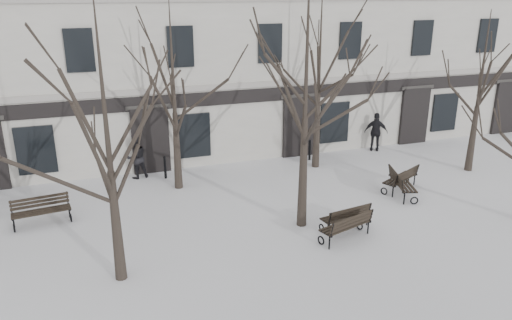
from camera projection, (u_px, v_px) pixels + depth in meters
name	position (u px, v px, depth m)	size (l,w,h in m)	color
ground	(297.00, 241.00, 16.07)	(100.00, 100.00, 0.00)	silver
building	(200.00, 33.00, 25.86)	(40.40, 10.20, 11.40)	beige
tree_1	(105.00, 113.00, 12.46)	(5.30, 5.30, 7.58)	black
tree_2	(307.00, 59.00, 15.32)	(6.32, 6.32, 9.02)	black
tree_4	(173.00, 74.00, 18.86)	(5.19, 5.19, 7.42)	black
tree_5	(320.00, 57.00, 21.17)	(5.53, 5.53, 7.90)	black
tree_6	(482.00, 73.00, 20.92)	(4.84, 4.84, 6.92)	black
bench_1	(347.00, 226.00, 15.96)	(1.96, 1.18, 0.94)	black
bench_2	(346.00, 216.00, 16.70)	(1.81, 0.90, 0.88)	black
bench_3	(41.00, 210.00, 17.06)	(1.96, 0.92, 0.95)	black
bench_4	(402.00, 178.00, 19.93)	(1.94, 1.44, 0.94)	black
bench_5	(401.00, 182.00, 19.46)	(1.25, 2.03, 0.97)	black
bollard_a	(165.00, 167.00, 21.19)	(0.13, 0.13, 0.99)	black
bollard_b	(310.00, 149.00, 23.51)	(0.13, 0.13, 0.99)	black
pedestrian_b	(138.00, 178.00, 21.42)	(0.89, 0.69, 1.83)	black
pedestrian_c	(375.00, 151.00, 25.00)	(1.13, 0.47, 1.93)	black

